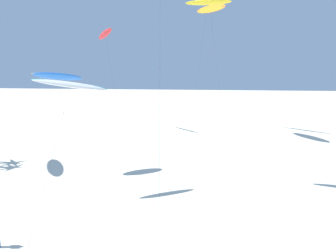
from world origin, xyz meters
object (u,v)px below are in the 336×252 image
(flying_kite_6, at_px, (207,2))
(flying_kite_7, at_px, (58,76))
(flying_kite_4, at_px, (105,34))
(flying_kite_0, at_px, (70,85))
(flying_kite_8, at_px, (210,9))

(flying_kite_6, distance_m, flying_kite_7, 30.12)
(flying_kite_4, height_order, flying_kite_6, flying_kite_6)
(flying_kite_7, bearing_deg, flying_kite_6, 59.85)
(flying_kite_4, xyz_separation_m, flying_kite_7, (1.78, -23.48, -5.72))
(flying_kite_0, bearing_deg, flying_kite_4, 100.26)
(flying_kite_0, height_order, flying_kite_4, flying_kite_4)
(flying_kite_6, height_order, flying_kite_8, flying_kite_6)
(flying_kite_0, distance_m, flying_kite_4, 30.64)
(flying_kite_4, bearing_deg, flying_kite_7, -85.65)
(flying_kite_4, bearing_deg, flying_kite_0, -79.74)
(flying_kite_7, distance_m, flying_kite_8, 25.44)
(flying_kite_6, distance_m, flying_kite_8, 5.84)
(flying_kite_8, bearing_deg, flying_kite_7, -127.85)
(flying_kite_0, height_order, flying_kite_8, flying_kite_8)
(flying_kite_0, relative_size, flying_kite_6, 0.52)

